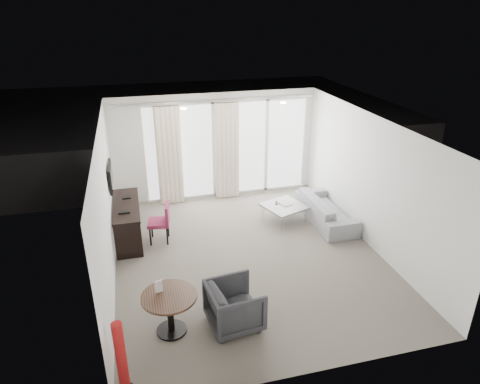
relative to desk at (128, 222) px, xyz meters
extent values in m
cube|color=#5F584E|center=(2.22, -1.26, -0.39)|extent=(5.00, 6.00, 0.00)
cube|color=white|center=(2.22, -1.26, 2.21)|extent=(5.00, 6.00, 0.00)
cube|color=silver|center=(-0.28, -1.26, 0.91)|extent=(0.00, 6.00, 2.60)
cube|color=silver|center=(4.72, -1.26, 0.91)|extent=(0.00, 6.00, 2.60)
cube|color=silver|center=(2.22, -4.26, 0.91)|extent=(5.00, 0.00, 2.60)
cylinder|color=#FFE0B2|center=(1.32, 0.34, 2.20)|extent=(0.12, 0.12, 0.02)
cylinder|color=#FFE0B2|center=(3.42, 0.34, 2.20)|extent=(0.12, 0.12, 0.02)
cylinder|color=#A61616|center=(-0.13, -3.91, 0.14)|extent=(0.26, 0.26, 1.07)
imported|color=#2C2C2F|center=(1.51, -3.09, -0.04)|extent=(0.87, 0.85, 0.71)
imported|color=gray|center=(4.31, -0.29, -0.11)|extent=(0.75, 1.91, 0.56)
cube|color=#4D4D50|center=(2.52, 3.24, -0.45)|extent=(5.60, 3.00, 0.12)
camera|label=1|loc=(0.29, -8.11, 4.14)|focal=32.00mm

